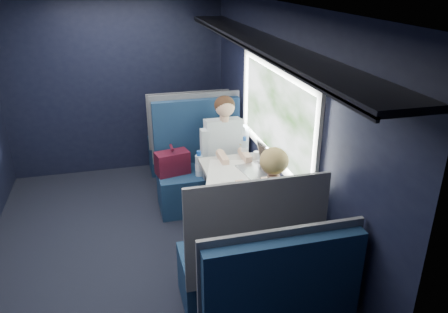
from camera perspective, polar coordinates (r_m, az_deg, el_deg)
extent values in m
cube|color=black|center=(4.41, -11.69, -12.65)|extent=(2.80, 4.20, 0.01)
cube|color=black|center=(4.13, 7.42, 3.30)|extent=(0.10, 4.20, 2.30)
cube|color=black|center=(5.91, -13.94, 8.95)|extent=(2.80, 0.10, 2.30)
cube|color=beige|center=(3.94, 6.88, 11.37)|extent=(0.03, 1.84, 0.07)
cube|color=beige|center=(4.20, 6.33, -0.05)|extent=(0.03, 1.84, 0.07)
cube|color=beige|center=(3.29, 11.99, 0.82)|extent=(0.03, 0.07, 0.78)
cube|color=beige|center=(4.85, 2.90, 8.61)|extent=(0.03, 0.07, 0.78)
cube|color=black|center=(3.85, 4.78, 14.72)|extent=(0.36, 4.10, 0.04)
cube|color=black|center=(3.80, 2.26, 14.37)|extent=(0.02, 4.10, 0.03)
cube|color=red|center=(3.92, 7.04, 13.45)|extent=(0.01, 0.10, 0.12)
cylinder|color=#54565E|center=(4.31, -0.26, -7.37)|extent=(0.08, 0.08, 0.70)
cube|color=silver|center=(4.18, 2.13, -2.68)|extent=(0.62, 1.00, 0.04)
cube|color=#0D203C|center=(5.03, -2.77, -4.23)|extent=(1.00, 0.50, 0.45)
cube|color=#0D203C|center=(5.06, -3.60, 3.34)|extent=(1.00, 0.10, 0.75)
cube|color=#54565E|center=(5.10, -3.73, 3.81)|extent=(1.04, 0.03, 0.82)
cube|color=#54565E|center=(4.84, -2.72, -1.09)|extent=(0.06, 0.40, 0.20)
cube|color=#4B1020|center=(4.85, -6.76, -0.82)|extent=(0.39, 0.26, 0.26)
cylinder|color=#4B1020|center=(4.78, -6.86, 1.16)|extent=(0.06, 0.15, 0.03)
cylinder|color=silver|center=(4.79, -3.27, -1.18)|extent=(0.09, 0.09, 0.24)
cylinder|color=#174DB3|center=(4.73, -3.31, 0.40)|extent=(0.05, 0.05, 0.05)
cube|color=#0D203C|center=(3.75, 2.30, -14.97)|extent=(1.00, 0.50, 0.45)
cube|color=#0D203C|center=(3.17, 4.04, -9.70)|extent=(1.00, 0.10, 0.75)
cube|color=#54565E|center=(3.12, 4.37, -9.84)|extent=(1.04, 0.03, 0.82)
cube|color=#54565E|center=(3.60, 2.16, -10.44)|extent=(0.06, 0.40, 0.20)
cube|color=#0D203C|center=(6.01, -4.93, 0.49)|extent=(1.00, 0.40, 0.45)
cube|color=#0D203C|center=(5.59, -4.70, 4.80)|extent=(1.00, 0.10, 0.66)
cube|color=#54565E|center=(5.54, -4.60, 4.83)|extent=(1.04, 0.03, 0.72)
cube|color=#0D203C|center=(2.78, 7.76, -16.53)|extent=(1.00, 0.10, 0.66)
cube|color=#54565E|center=(2.80, 7.36, -15.53)|extent=(1.04, 0.03, 0.72)
cube|color=black|center=(4.82, 0.41, -1.43)|extent=(0.36, 0.44, 0.16)
cube|color=black|center=(4.79, 1.01, -5.71)|extent=(0.32, 0.12, 0.45)
cube|color=silver|center=(4.87, -0.06, 2.01)|extent=(0.40, 0.29, 0.53)
cylinder|color=#D8A88C|center=(4.74, 0.06, 4.99)|extent=(0.10, 0.10, 0.06)
sphere|color=#D8A88C|center=(4.68, 0.12, 6.49)|extent=(0.21, 0.21, 0.21)
sphere|color=#382114|center=(4.69, 0.07, 6.72)|extent=(0.22, 0.22, 0.22)
cube|color=silver|center=(4.79, -2.50, 1.60)|extent=(0.09, 0.12, 0.34)
cube|color=silver|center=(4.89, 2.55, 2.08)|extent=(0.09, 0.12, 0.34)
cube|color=black|center=(3.75, 5.47, -9.38)|extent=(0.36, 0.44, 0.16)
cube|color=black|center=(4.08, 4.35, -11.53)|extent=(0.32, 0.12, 0.45)
cube|color=black|center=(3.49, 6.51, -7.29)|extent=(0.40, 0.29, 0.53)
cylinder|color=#D8A88C|center=(3.39, 6.49, -2.89)|extent=(0.10, 0.10, 0.06)
sphere|color=#D8A88C|center=(3.35, 6.47, -0.67)|extent=(0.21, 0.21, 0.21)
sphere|color=tan|center=(3.33, 6.57, -0.54)|extent=(0.22, 0.22, 0.22)
cube|color=black|center=(3.46, 2.83, -7.47)|extent=(0.09, 0.12, 0.34)
cube|color=black|center=(3.60, 9.58, -6.48)|extent=(0.09, 0.12, 0.34)
cube|color=tan|center=(3.39, 6.95, -6.04)|extent=(0.26, 0.07, 0.36)
cube|color=white|center=(4.15, 1.31, -2.51)|extent=(0.69, 0.84, 0.01)
cube|color=silver|center=(4.25, 4.04, -1.85)|extent=(0.32, 0.39, 0.02)
cube|color=silver|center=(4.23, 5.72, -0.02)|extent=(0.07, 0.35, 0.24)
cube|color=black|center=(4.23, 5.62, -0.03)|extent=(0.06, 0.30, 0.20)
cylinder|color=silver|center=(4.53, 2.69, 1.01)|extent=(0.07, 0.07, 0.19)
cylinder|color=#174DB3|center=(4.48, 2.72, 2.36)|extent=(0.04, 0.04, 0.04)
cylinder|color=white|center=(4.51, 4.25, 0.16)|extent=(0.06, 0.06, 0.08)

